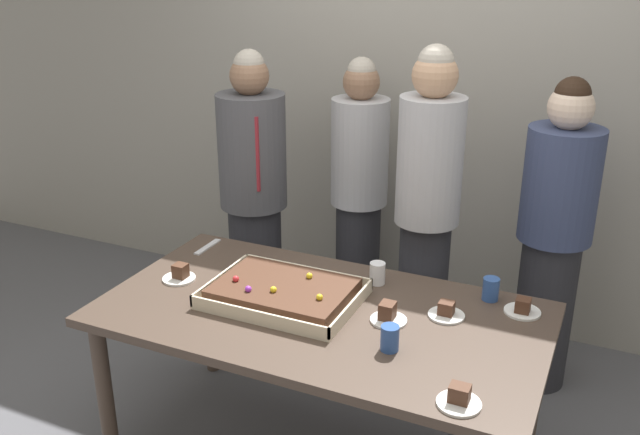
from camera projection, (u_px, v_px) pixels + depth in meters
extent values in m
cube|color=#9E998E|center=(437.00, 73.00, 3.96)|extent=(8.00, 0.12, 3.00)
cube|color=#47382D|center=(321.00, 315.00, 2.88)|extent=(1.84, 0.98, 0.04)
cylinder|color=#47382D|center=(105.00, 395.00, 3.00)|extent=(0.07, 0.07, 0.72)
cylinder|color=#47382D|center=(210.00, 310.00, 3.69)|extent=(0.07, 0.07, 0.72)
cylinder|color=#47382D|center=(534.00, 388.00, 3.04)|extent=(0.07, 0.07, 0.72)
cube|color=beige|center=(284.00, 299.00, 2.96)|extent=(0.63, 0.47, 0.01)
cube|color=beige|center=(257.00, 317.00, 2.75)|extent=(0.63, 0.01, 0.05)
cube|color=beige|center=(307.00, 271.00, 3.14)|extent=(0.63, 0.01, 0.05)
cube|color=beige|center=(221.00, 279.00, 3.07)|extent=(0.01, 0.47, 0.05)
cube|color=beige|center=(351.00, 307.00, 2.82)|extent=(0.01, 0.47, 0.05)
cube|color=#4C2D1E|center=(284.00, 291.00, 2.94)|extent=(0.56, 0.40, 0.06)
sphere|color=purple|center=(248.00, 289.00, 2.87)|extent=(0.03, 0.03, 0.03)
sphere|color=yellow|center=(273.00, 290.00, 2.86)|extent=(0.03, 0.03, 0.03)
sphere|color=yellow|center=(309.00, 276.00, 2.98)|extent=(0.03, 0.03, 0.03)
sphere|color=yellow|center=(320.00, 297.00, 2.80)|extent=(0.03, 0.03, 0.03)
sphere|color=red|center=(236.00, 279.00, 2.96)|extent=(0.03, 0.03, 0.03)
cylinder|color=white|center=(446.00, 315.00, 2.83)|extent=(0.15, 0.15, 0.01)
cube|color=#4C2D1E|center=(446.00, 308.00, 2.82)|extent=(0.06, 0.06, 0.06)
cylinder|color=white|center=(179.00, 278.00, 3.14)|extent=(0.15, 0.15, 0.01)
cube|color=#4C2D1E|center=(181.00, 271.00, 3.13)|extent=(0.06, 0.06, 0.06)
cylinder|color=white|center=(522.00, 312.00, 2.85)|extent=(0.15, 0.15, 0.01)
cube|color=#4C2D1E|center=(523.00, 305.00, 2.83)|extent=(0.06, 0.06, 0.06)
cylinder|color=white|center=(459.00, 403.00, 2.28)|extent=(0.15, 0.15, 0.01)
cube|color=#4C2D1E|center=(459.00, 393.00, 2.27)|extent=(0.07, 0.06, 0.06)
cylinder|color=white|center=(388.00, 320.00, 2.79)|extent=(0.15, 0.15, 0.01)
cube|color=#4C2D1E|center=(387.00, 311.00, 2.78)|extent=(0.06, 0.07, 0.07)
cylinder|color=#2D5199|center=(491.00, 289.00, 2.94)|extent=(0.07, 0.07, 0.10)
cylinder|color=white|center=(377.00, 273.00, 3.09)|extent=(0.07, 0.07, 0.10)
cylinder|color=#2D5199|center=(390.00, 338.00, 2.58)|extent=(0.07, 0.07, 0.10)
cube|color=silver|center=(208.00, 247.00, 3.47)|extent=(0.03, 0.20, 0.01)
cylinder|color=#28282D|center=(357.00, 265.00, 4.13)|extent=(0.26, 0.26, 0.80)
cylinder|color=#B2B2B7|center=(360.00, 152.00, 3.87)|extent=(0.32, 0.32, 0.60)
sphere|color=#8C664C|center=(361.00, 82.00, 3.73)|extent=(0.20, 0.20, 0.20)
sphere|color=#B2A899|center=(362.00, 72.00, 3.71)|extent=(0.16, 0.16, 0.16)
cylinder|color=#28282D|center=(544.00, 311.00, 3.58)|extent=(0.29, 0.29, 0.82)
cylinder|color=#384266|center=(561.00, 185.00, 3.33)|extent=(0.36, 0.36, 0.56)
sphere|color=beige|center=(571.00, 107.00, 3.19)|extent=(0.21, 0.21, 0.21)
sphere|color=black|center=(573.00, 95.00, 3.17)|extent=(0.17, 0.17, 0.17)
cylinder|color=#28282D|center=(421.00, 302.00, 3.59)|extent=(0.25, 0.25, 0.91)
cylinder|color=#B2B2B7|center=(430.00, 161.00, 3.31)|extent=(0.32, 0.32, 0.62)
sphere|color=tan|center=(435.00, 76.00, 3.16)|extent=(0.22, 0.22, 0.22)
sphere|color=#B2A899|center=(436.00, 62.00, 3.14)|extent=(0.17, 0.17, 0.17)
cylinder|color=#28282D|center=(256.00, 269.00, 4.07)|extent=(0.30, 0.30, 0.81)
cylinder|color=#4C4C51|center=(252.00, 151.00, 3.81)|extent=(0.38, 0.38, 0.63)
cube|color=maroon|center=(256.00, 154.00, 3.64)|extent=(0.04, 0.02, 0.41)
sphere|color=#8C664C|center=(249.00, 76.00, 3.66)|extent=(0.21, 0.21, 0.21)
sphere|color=#B2A899|center=(249.00, 65.00, 3.64)|extent=(0.17, 0.17, 0.17)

